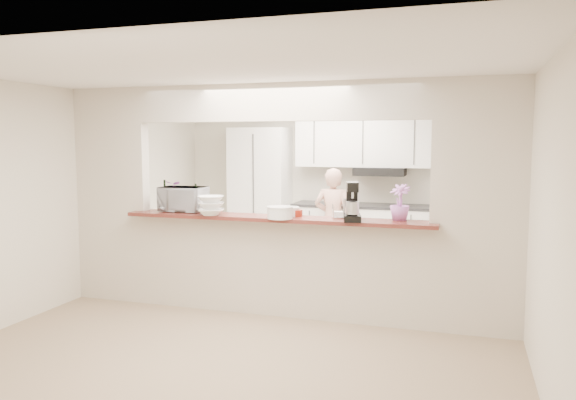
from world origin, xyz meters
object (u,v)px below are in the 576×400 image
at_px(toaster_oven, 183,199).
at_px(stand_mixer, 352,203).
at_px(refrigerator, 474,215).
at_px(person, 333,221).

distance_m(toaster_oven, stand_mixer, 2.01).
xyz_separation_m(refrigerator, person, (-1.93, -0.49, -0.10)).
bearing_deg(toaster_oven, refrigerator, 36.67).
bearing_deg(person, toaster_oven, 58.76).
height_order(toaster_oven, stand_mixer, stand_mixer).
height_order(refrigerator, person, refrigerator).
bearing_deg(refrigerator, stand_mixer, -113.35).
xyz_separation_m(refrigerator, toaster_oven, (-3.20, -2.60, 0.38)).
relative_size(toaster_oven, stand_mixer, 1.28).
relative_size(refrigerator, toaster_oven, 3.35).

